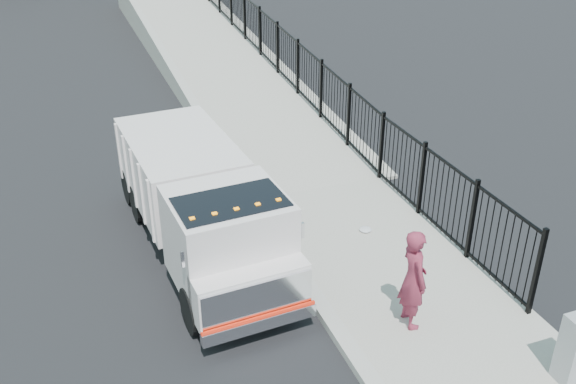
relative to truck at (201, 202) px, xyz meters
name	(u,v)px	position (x,y,z in m)	size (l,w,h in m)	color
ground	(313,297)	(1.63, -2.24, -1.30)	(120.00, 120.00, 0.00)	black
sidewalk	(453,335)	(3.55, -4.24, -1.24)	(3.55, 12.00, 0.12)	#9E998E
curb	(357,361)	(1.63, -4.24, -1.22)	(0.30, 12.00, 0.16)	#ADAAA3
ramp	(213,63)	(3.75, 13.76, -1.30)	(3.95, 24.00, 1.70)	#9E998E
iron_fence	(278,65)	(5.18, 9.76, -0.40)	(0.10, 28.00, 1.80)	black
truck	(201,202)	(0.00, 0.00, 0.00)	(2.62, 6.87, 2.31)	black
worker	(413,279)	(2.94, -3.69, -0.20)	(0.71, 0.47, 1.95)	maroon
debris	(365,229)	(3.63, -0.54, -1.14)	(0.29, 0.29, 0.07)	silver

